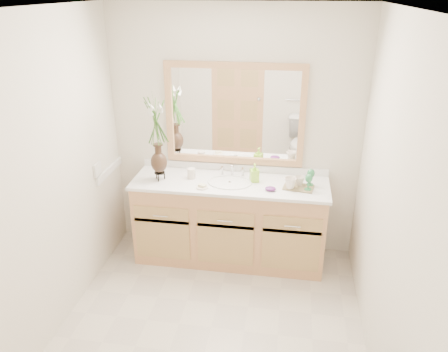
% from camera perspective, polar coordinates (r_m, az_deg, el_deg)
% --- Properties ---
extents(floor, '(2.60, 2.60, 0.00)m').
position_cam_1_polar(floor, '(3.71, -1.69, -19.16)').
color(floor, beige).
rests_on(floor, ground).
extents(ceiling, '(2.40, 2.60, 0.02)m').
position_cam_1_polar(ceiling, '(2.72, -2.34, 21.12)').
color(ceiling, white).
rests_on(ceiling, wall_back).
extents(wall_back, '(2.40, 0.02, 2.40)m').
position_cam_1_polar(wall_back, '(4.22, 1.38, 5.41)').
color(wall_back, silver).
rests_on(wall_back, floor).
extents(wall_front, '(2.40, 0.02, 2.40)m').
position_cam_1_polar(wall_front, '(1.97, -9.49, -18.71)').
color(wall_front, silver).
rests_on(wall_front, floor).
extents(wall_left, '(0.02, 2.60, 2.40)m').
position_cam_1_polar(wall_left, '(3.44, -21.98, -0.70)').
color(wall_left, silver).
rests_on(wall_left, floor).
extents(wall_right, '(0.02, 2.60, 2.40)m').
position_cam_1_polar(wall_right, '(3.05, 20.80, -3.64)').
color(wall_right, silver).
rests_on(wall_right, floor).
extents(vanity, '(1.80, 0.55, 0.80)m').
position_cam_1_polar(vanity, '(4.28, 0.76, -6.01)').
color(vanity, tan).
rests_on(vanity, floor).
extents(counter, '(1.84, 0.57, 0.03)m').
position_cam_1_polar(counter, '(4.09, 0.79, -0.95)').
color(counter, white).
rests_on(counter, vanity).
extents(sink, '(0.38, 0.34, 0.23)m').
position_cam_1_polar(sink, '(4.09, 0.75, -1.55)').
color(sink, white).
rests_on(sink, counter).
extents(mirror, '(1.32, 0.04, 0.97)m').
position_cam_1_polar(mirror, '(4.14, 1.37, 8.02)').
color(mirror, white).
rests_on(mirror, wall_back).
extents(switch_plate, '(0.02, 0.12, 0.12)m').
position_cam_1_polar(switch_plate, '(4.14, -16.21, 0.82)').
color(switch_plate, white).
rests_on(switch_plate, wall_left).
extents(door, '(0.80, 0.03, 2.00)m').
position_cam_1_polar(door, '(2.22, -16.91, -20.92)').
color(door, tan).
rests_on(door, floor).
extents(flower_vase, '(0.18, 0.18, 0.73)m').
position_cam_1_polar(flower_vase, '(4.00, -8.77, 6.08)').
color(flower_vase, black).
rests_on(flower_vase, counter).
extents(tumbler, '(0.08, 0.08, 0.10)m').
position_cam_1_polar(tumbler, '(4.16, -4.29, 0.35)').
color(tumbler, silver).
rests_on(tumbler, counter).
extents(soap_dish, '(0.11, 0.11, 0.03)m').
position_cam_1_polar(soap_dish, '(3.96, -2.86, -1.42)').
color(soap_dish, silver).
rests_on(soap_dish, counter).
extents(soap_bottle, '(0.09, 0.09, 0.16)m').
position_cam_1_polar(soap_bottle, '(4.08, 3.99, 0.33)').
color(soap_bottle, '#9CE535').
rests_on(soap_bottle, counter).
extents(purple_dish, '(0.12, 0.11, 0.04)m').
position_cam_1_polar(purple_dish, '(3.93, 6.09, -1.66)').
color(purple_dish, '#5D2268').
rests_on(purple_dish, counter).
extents(tray, '(0.29, 0.22, 0.01)m').
position_cam_1_polar(tray, '(4.02, 9.70, -1.47)').
color(tray, brown).
rests_on(tray, counter).
extents(mug_left, '(0.14, 0.13, 0.11)m').
position_cam_1_polar(mug_left, '(3.96, 8.66, -0.83)').
color(mug_left, silver).
rests_on(mug_left, tray).
extents(mug_right, '(0.12, 0.12, 0.09)m').
position_cam_1_polar(mug_right, '(4.03, 9.82, -0.60)').
color(mug_right, silver).
rests_on(mug_right, tray).
extents(goblet_front, '(0.07, 0.07, 0.15)m').
position_cam_1_polar(goblet_front, '(3.93, 11.01, -0.41)').
color(goblet_front, '#297C43').
rests_on(goblet_front, tray).
extents(goblet_back, '(0.07, 0.07, 0.15)m').
position_cam_1_polar(goblet_back, '(4.03, 11.28, 0.22)').
color(goblet_back, '#297C43').
rests_on(goblet_back, tray).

